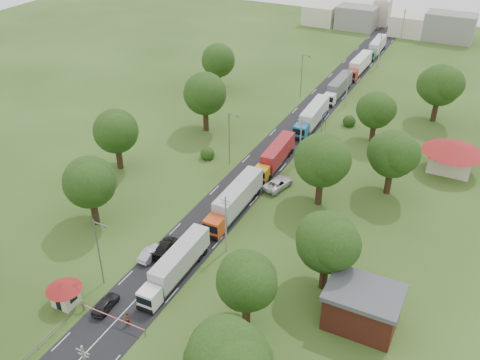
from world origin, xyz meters
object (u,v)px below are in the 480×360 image
Objects in this scene: boom_barrier at (104,314)px; pedestrian_near at (128,320)px; truck_0 at (176,264)px; car_lane_front at (106,304)px; car_lane_mid at (151,253)px; guard_booth at (64,290)px; info_sign at (324,118)px.

pedestrian_near reaches higher than boom_barrier.
truck_0 reaches higher than boom_barrier.
boom_barrier is 0.65× the size of truck_0.
car_lane_front is at bearing 161.22° from pedestrian_near.
car_lane_mid is (-5.34, 1.75, -1.35)m from truck_0.
pedestrian_near is (4.75, -11.50, 0.14)m from car_lane_mid.
car_lane_front is 10.52m from car_lane_mid.
car_lane_mid is at bearing 107.37° from pedestrian_near.
boom_barrier is 12.11m from car_lane_mid.
guard_booth is 61.27m from info_sign.
pedestrian_near is (4.10, -1.00, 0.15)m from car_lane_front.
truck_0 is at bearing -123.03° from car_lane_front.
boom_barrier is at bearing -96.24° from info_sign.
boom_barrier is 1.81m from car_lane_front.
car_lane_mid is (4.20, 12.00, -1.43)m from guard_booth.
pedestrian_near is at bearing -93.48° from truck_0.
boom_barrier is at bearing 118.61° from car_lane_front.
info_sign is 0.97× the size of car_lane_front.
info_sign is 59.03m from car_lane_front.
guard_booth is at bearing 178.15° from pedestrian_near.
boom_barrier is 3.14m from pedestrian_near.
boom_barrier is at bearing -109.83° from truck_0.
car_lane_mid is 2.54× the size of pedestrian_near.
pedestrian_near is at bearing 114.19° from car_lane_mid.
car_lane_front is 0.95× the size of car_lane_mid.
truck_0 reaches higher than car_lane_front.
truck_0 reaches higher than car_lane_mid.
guard_booth is at bearing -101.68° from info_sign.
pedestrian_near is at bearing -93.32° from info_sign.
pedestrian_near is (-0.59, -9.75, -1.21)m from truck_0.
info_sign reaches higher than guard_booth.
boom_barrier is at bearing -175.91° from pedestrian_near.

